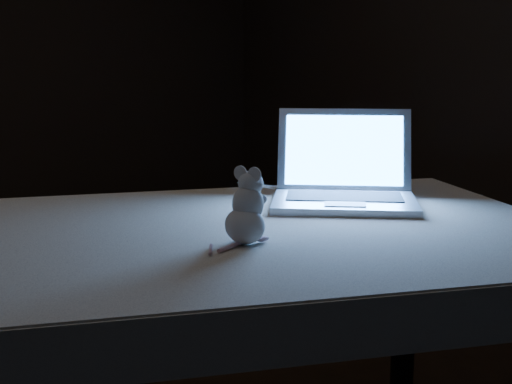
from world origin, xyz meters
TOP-DOWN VIEW (x-y plane):
  - tablecloth at (0.15, -0.47)m, footprint 1.98×1.82m
  - laptop at (0.52, -0.41)m, footprint 0.53×0.53m
  - plush_mouse at (0.05, -0.57)m, footprint 0.18×0.18m

SIDE VIEW (x-z plane):
  - tablecloth at x=0.15m, z-range 0.71..0.83m
  - plush_mouse at x=0.05m, z-range 0.83..1.00m
  - laptop at x=0.52m, z-range 0.83..1.10m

